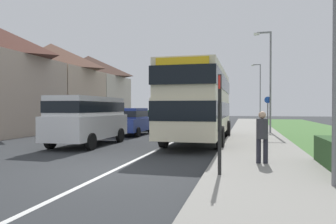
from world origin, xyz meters
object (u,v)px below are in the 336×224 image
Objects in this scene: parked_van_white at (88,117)px; bus_stop_sign at (220,117)px; street_lamp_near at (330,11)px; street_lamp_far at (259,89)px; double_decker_bus at (200,101)px; parked_car_blue at (131,120)px; street_lamp_mid at (269,75)px; pedestrian_at_stop at (262,135)px; parked_car_dark_green at (154,119)px; cycle_route_sign at (268,113)px.

bus_stop_sign reaches higher than parked_van_white.
street_lamp_near is 0.91× the size of street_lamp_far.
parked_car_blue is (-4.84, 2.89, -1.19)m from double_decker_bus.
street_lamp_far is at bearing 85.98° from bus_stop_sign.
pedestrian_at_stop is at bearing -94.83° from street_lamp_mid.
double_decker_bus is 1.33× the size of street_lamp_far.
parked_car_blue is 2.52× the size of pedestrian_at_stop.
bus_stop_sign is at bearing 167.43° from street_lamp_near.
street_lamp_far reaches higher than bus_stop_sign.
pedestrian_at_stop is 0.25× the size of street_lamp_near.
double_decker_bus is 25.42m from street_lamp_far.
pedestrian_at_stop is at bearing 60.01° from bus_stop_sign.
parked_car_blue is at bearing 127.12° from street_lamp_near.
street_lamp_far reaches higher than street_lamp_near.
bus_stop_sign reaches higher than pedestrian_at_stop.
parked_car_blue is 9.57m from street_lamp_mid.
double_decker_bus is 5.76m from parked_car_blue.
parked_car_blue reaches higher than parked_car_dark_green.
parked_van_white is 3.03× the size of pedestrian_at_stop.
bus_stop_sign is (6.62, -16.75, 0.67)m from parked_car_dark_green.
cycle_route_sign is at bearing 81.63° from bus_stop_sign.
parked_car_blue is at bearing -161.83° from street_lamp_mid.
street_lamp_far reaches higher than cycle_route_sign.
double_decker_bus is 1.91× the size of parked_van_white.
street_lamp_far is (-0.01, 33.82, 0.35)m from street_lamp_near.
street_lamp_near is (8.96, -17.27, 2.95)m from parked_car_dark_green.
parked_car_dark_green is 0.64× the size of street_lamp_mid.
bus_stop_sign is 1.03× the size of cycle_route_sign.
street_lamp_mid is at bearing -69.51° from cycle_route_sign.
street_lamp_near is at bearing -89.98° from street_lamp_far.
cycle_route_sign reaches higher than parked_car_dark_green.
street_lamp_near reaches higher than parked_van_white.
cycle_route_sign is at bearing 57.42° from double_decker_bus.
double_decker_bus is 8.47m from bus_stop_sign.
parked_van_white is (-4.93, -2.66, -0.79)m from double_decker_bus.
double_decker_bus is 1.41× the size of street_lamp_mid.
pedestrian_at_stop is at bearing -66.52° from double_decker_bus.
street_lamp_near is (8.85, -11.69, 2.87)m from parked_car_blue.
street_lamp_mid reaches higher than bus_stop_sign.
parked_car_blue is 9.09m from cycle_route_sign.
parked_car_blue is 0.58× the size of street_lamp_far.
bus_stop_sign is at bearing -59.79° from parked_car_blue.
street_lamp_mid is (8.74, -2.75, 3.08)m from parked_car_dark_green.
street_lamp_mid reaches higher than street_lamp_near.
pedestrian_at_stop is 0.23× the size of street_lamp_far.
parked_car_blue is 11.98m from pedestrian_at_stop.
bus_stop_sign is at bearing -98.37° from cycle_route_sign.
street_lamp_near reaches higher than parked_car_dark_green.
street_lamp_mid reaches higher than double_decker_bus.
street_lamp_far is at bearing 89.23° from cycle_route_sign.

